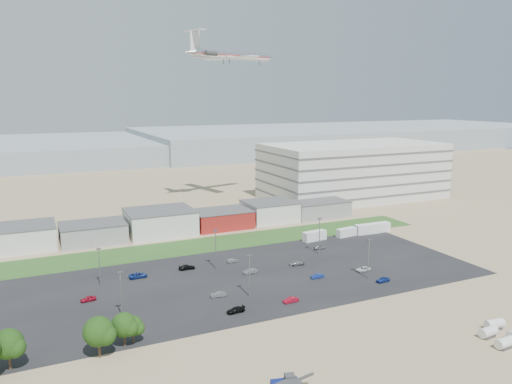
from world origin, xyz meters
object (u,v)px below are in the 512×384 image
parked_car_7 (250,271)px  parked_car_11 (233,260)px  parked_car_4 (218,294)px  parked_car_8 (319,247)px  parked_car_12 (296,263)px  airliner (232,55)px  parked_car_5 (88,299)px  telehandler (285,384)px  parked_car_9 (138,275)px  parked_car_6 (187,267)px  parked_car_3 (236,310)px  parked_car_2 (383,280)px  box_trailer_a (314,236)px  storage_tank_nw (488,332)px  parked_car_13 (291,300)px  parked_car_1 (317,276)px  parked_car_0 (363,269)px

parked_car_7 → parked_car_11: parked_car_7 is taller
parked_car_4 → parked_car_8: (40.99, 21.69, 0.00)m
parked_car_4 → parked_car_12: size_ratio=0.84×
airliner → parked_car_5: 126.03m
telehandler → parked_car_7: size_ratio=1.83×
parked_car_9 → parked_car_6: bearing=-87.9°
parked_car_3 → parked_car_2: bearing=87.8°
box_trailer_a → parked_car_11: box_trailer_a is taller
parked_car_2 → parked_car_11: parked_car_2 is taller
airliner → parked_car_8: bearing=-105.8°
storage_tank_nw → parked_car_13: size_ratio=1.03×
parked_car_12 → parked_car_13: parked_car_12 is taller
telehandler → parked_car_2: bearing=48.7°
parked_car_5 → parked_car_6: bearing=106.7°
telehandler → parked_car_4: size_ratio=1.93×
airliner → parked_car_3: size_ratio=11.09×
storage_tank_nw → parked_car_13: storage_tank_nw is taller
parked_car_7 → parked_car_1: bearing=55.3°
parked_car_2 → parked_car_9: bearing=-121.2°
parked_car_11 → parked_car_12: parked_car_12 is taller
box_trailer_a → airliner: airliner is taller
parked_car_5 → parked_car_9: bearing=121.5°
storage_tank_nw → parked_car_8: bearing=89.4°
parked_car_6 → parked_car_7: size_ratio=1.15×
parked_car_1 → parked_car_11: (-14.92, 20.71, -0.03)m
storage_tank_nw → parked_car_9: storage_tank_nw is taller
storage_tank_nw → parked_car_7: storage_tank_nw is taller
parked_car_9 → airliner: bearing=-39.1°
parked_car_2 → parked_car_6: size_ratio=0.85×
parked_car_7 → parked_car_4: bearing=-48.2°
telehandler → parked_car_3: telehandler is taller
parked_car_3 → airliner: bearing=154.1°
airliner → parked_car_7: bearing=-124.1°
box_trailer_a → parked_car_13: size_ratio=2.23×
parked_car_5 → parked_car_2: bearing=69.0°
telehandler → parked_car_1: size_ratio=1.98×
parked_car_7 → parked_car_6: bearing=-123.7°
telehandler → box_trailer_a: box_trailer_a is taller
parked_car_8 → parked_car_11: parked_car_8 is taller
parked_car_4 → parked_car_8: bearing=125.5°
telehandler → parked_car_2: (44.76, 31.64, -0.82)m
telehandler → parked_car_4: (3.94, 40.13, -0.86)m
storage_tank_nw → parked_car_1: size_ratio=1.07×
parked_car_0 → parked_car_7: bearing=-112.9°
telehandler → parked_car_1: telehandler is taller
telehandler → parked_car_0: telehandler is taller
parked_car_0 → parked_car_2: bearing=-3.7°
box_trailer_a → parked_car_8: 9.65m
parked_car_1 → parked_car_9: bearing=-114.4°
airliner → parked_car_12: (-15.06, -82.57, -62.10)m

